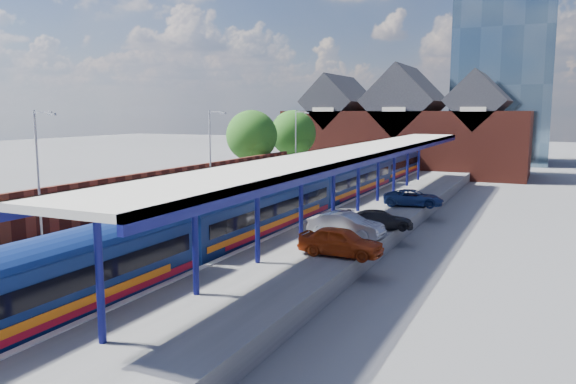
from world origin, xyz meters
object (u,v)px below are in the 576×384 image
object	(u,v)px
train	(311,193)
lamp_post_b	(40,170)
parked_car_red	(341,241)
lamp_post_c	(212,150)
parked_car_silver	(346,225)
lamp_post_d	(297,141)
parked_car_dark	(380,220)
platform_sign	(241,179)
parked_car_blue	(413,198)

from	to	relation	value
train	lamp_post_b	xyz separation A→B (m)	(-7.86, -16.85, 2.87)
parked_car_red	lamp_post_c	bearing A→B (deg)	54.23
train	parked_car_silver	xyz separation A→B (m)	(5.48, -8.09, -0.43)
train	lamp_post_d	distance (m)	17.31
parked_car_red	lamp_post_d	bearing A→B (deg)	29.99
train	lamp_post_b	world-z (taller)	lamp_post_b
parked_car_red	parked_car_dark	size ratio (longest dim) A/B	1.07
lamp_post_c	platform_sign	size ratio (longest dim) A/B	2.80
parked_car_silver	parked_car_red	bearing A→B (deg)	-161.86
platform_sign	parked_car_silver	bearing A→B (deg)	-37.66
train	parked_car_red	size ratio (longest dim) A/B	15.90
lamp_post_c	platform_sign	bearing A→B (deg)	55.74
parked_car_silver	parked_car_blue	bearing A→B (deg)	-2.50
lamp_post_c	parked_car_blue	size ratio (longest dim) A/B	1.61
parked_car_blue	lamp_post_d	bearing A→B (deg)	44.33
platform_sign	parked_car_red	size ratio (longest dim) A/B	0.60
parked_car_silver	parked_car_blue	distance (m)	12.06
train	parked_car_silver	bearing A→B (deg)	-55.89
lamp_post_d	parked_car_dark	distance (m)	25.15
parked_car_silver	parked_car_dark	world-z (taller)	parked_car_silver
lamp_post_c	parked_car_blue	bearing A→B (deg)	18.30
lamp_post_b	platform_sign	world-z (taller)	lamp_post_b
lamp_post_c	lamp_post_d	distance (m)	16.00
parked_car_dark	train	bearing A→B (deg)	29.97
parked_car_red	parked_car_silver	world-z (taller)	parked_car_red
train	lamp_post_c	distance (m)	8.41
platform_sign	lamp_post_d	bearing A→B (deg)	95.56
lamp_post_d	platform_sign	distance (m)	14.25
lamp_post_b	platform_sign	xyz separation A→B (m)	(1.36, 18.00, -2.30)
parked_car_dark	platform_sign	bearing A→B (deg)	42.26
platform_sign	parked_car_blue	world-z (taller)	platform_sign
lamp_post_d	parked_car_red	world-z (taller)	lamp_post_d
lamp_post_c	parked_car_blue	xyz separation A→B (m)	(14.43, 4.77, -3.39)
train	parked_car_silver	size ratio (longest dim) A/B	15.61
lamp_post_d	platform_sign	bearing A→B (deg)	-84.44
lamp_post_b	lamp_post_c	size ratio (longest dim) A/B	1.00
lamp_post_b	lamp_post_d	world-z (taller)	same
parked_car_red	parked_car_silver	bearing A→B (deg)	17.48
parked_car_red	parked_car_silver	size ratio (longest dim) A/B	0.98
lamp_post_b	parked_car_blue	bearing A→B (deg)	55.22
lamp_post_d	lamp_post_b	bearing A→B (deg)	-90.00
lamp_post_d	lamp_post_c	bearing A→B (deg)	-90.00
train	parked_car_dark	world-z (taller)	train
train	parked_car_blue	world-z (taller)	train
lamp_post_b	parked_car_red	size ratio (longest dim) A/B	1.69
lamp_post_c	parked_car_dark	distance (m)	15.45
lamp_post_b	parked_car_red	xyz separation A→B (m)	(14.42, 4.80, -3.29)
parked_car_silver	train	bearing A→B (deg)	36.82
train	parked_car_blue	xyz separation A→B (m)	(6.57, 3.92, -0.52)
lamp_post_c	parked_car_red	size ratio (longest dim) A/B	1.69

